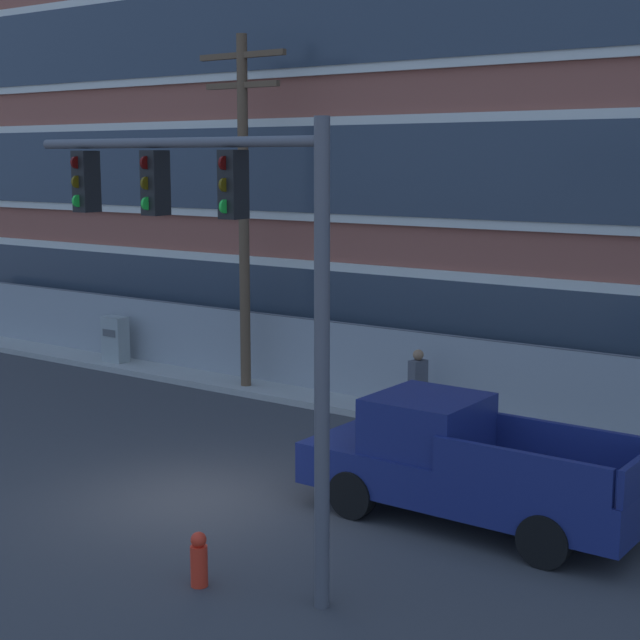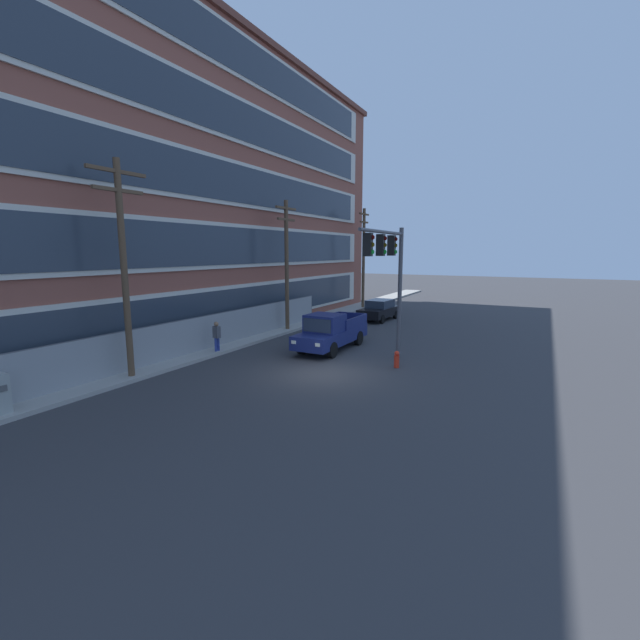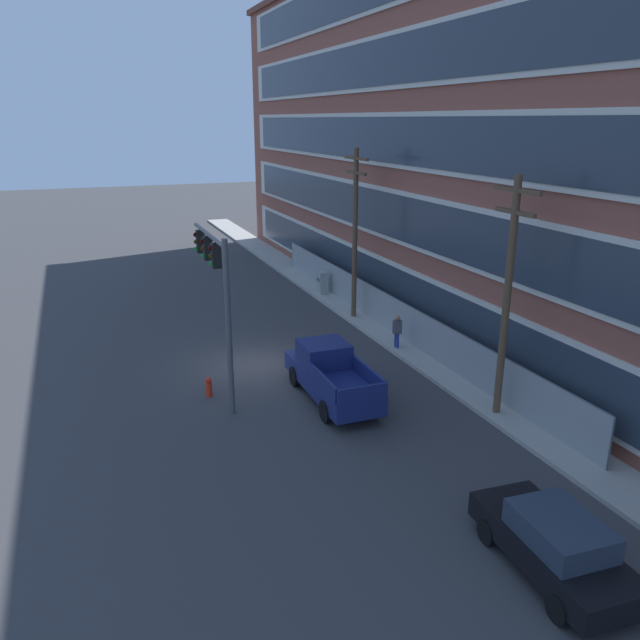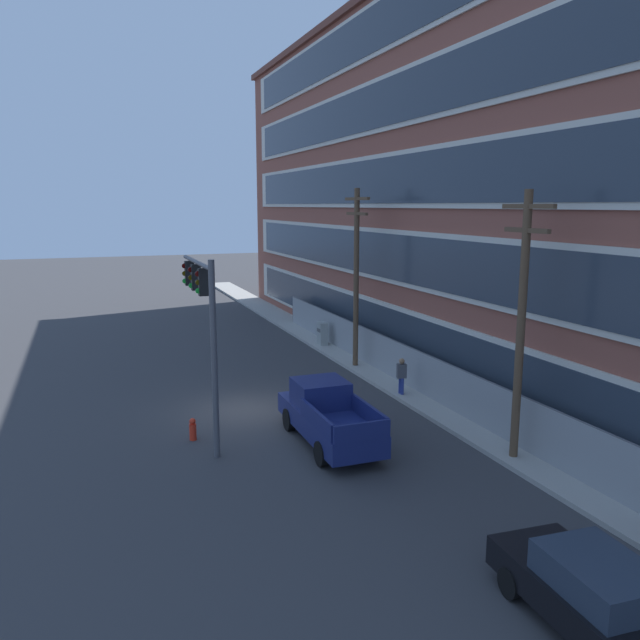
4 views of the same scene
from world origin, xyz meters
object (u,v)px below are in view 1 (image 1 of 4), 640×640
(traffic_signal_mast, at_px, (223,250))
(pickup_truck_navy, at_px, (462,466))
(fire_hydrant, at_px, (199,560))
(utility_pole_near_corner, at_px, (244,198))
(electrical_cabinet, at_px, (115,342))
(pedestrian_near_cabinet, at_px, (418,381))

(traffic_signal_mast, distance_m, pickup_truck_navy, 5.53)
(traffic_signal_mast, xyz_separation_m, fire_hydrant, (-0.11, -0.48, -4.24))
(utility_pole_near_corner, bearing_deg, fire_hydrant, -53.16)
(utility_pole_near_corner, height_order, fire_hydrant, utility_pole_near_corner)
(electrical_cabinet, bearing_deg, fire_hydrant, -38.26)
(electrical_cabinet, height_order, fire_hydrant, electrical_cabinet)
(pedestrian_near_cabinet, bearing_deg, traffic_signal_mast, -77.55)
(pedestrian_near_cabinet, bearing_deg, pickup_truck_navy, -52.95)
(electrical_cabinet, bearing_deg, utility_pole_near_corner, -1.24)
(electrical_cabinet, distance_m, fire_hydrant, 14.94)
(pickup_truck_navy, bearing_deg, utility_pole_near_corner, 150.58)
(fire_hydrant, bearing_deg, pickup_truck_navy, 67.02)
(pickup_truck_navy, relative_size, electrical_cabinet, 3.92)
(utility_pole_near_corner, relative_size, fire_hydrant, 11.25)
(pedestrian_near_cabinet, distance_m, fire_hydrant, 9.19)
(pedestrian_near_cabinet, relative_size, fire_hydrant, 2.17)
(utility_pole_near_corner, bearing_deg, traffic_signal_mast, -51.22)
(utility_pole_near_corner, distance_m, electrical_cabinet, 6.41)
(traffic_signal_mast, relative_size, pedestrian_near_cabinet, 3.75)
(pickup_truck_navy, distance_m, electrical_cabinet, 14.43)
(electrical_cabinet, height_order, pedestrian_near_cabinet, pedestrian_near_cabinet)
(utility_pole_near_corner, bearing_deg, pedestrian_near_cabinet, -1.60)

